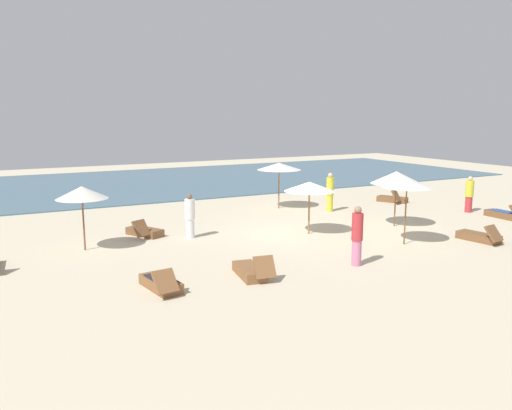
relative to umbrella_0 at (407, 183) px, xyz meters
name	(u,v)px	position (x,y,z in m)	size (l,w,h in m)	color
ground_plane	(293,233)	(-2.58, 3.27, -2.17)	(60.00, 60.00, 0.00)	beige
ocean_water	(158,182)	(-2.58, 20.27, -2.14)	(48.00, 16.00, 0.06)	#476B7F
umbrella_0	(407,183)	(0.00, 0.00, 0.00)	(1.76, 1.76, 2.33)	brown
umbrella_1	(279,166)	(-0.33, 8.21, -0.13)	(2.12, 2.12, 2.22)	brown
umbrella_2	(396,178)	(1.78, 2.44, -0.16)	(2.07, 2.07, 2.27)	brown
umbrella_3	(82,193)	(-10.13, 4.48, -0.20)	(1.72, 1.72, 2.19)	brown
umbrella_4	(309,187)	(-2.06, 2.97, -0.35)	(1.93, 1.93, 2.01)	olive
lounger_0	(480,237)	(2.74, -0.96, -2.00)	(0.81, 1.75, 0.70)	brown
lounger_1	(393,199)	(5.78, 6.93, -2.00)	(1.29, 1.72, 0.74)	brown
lounger_2	(251,271)	(-6.52, -0.77, -2.00)	(0.85, 1.73, 0.73)	brown
lounger_3	(161,283)	(-9.10, -0.64, -2.00)	(0.81, 1.75, 0.69)	brown
lounger_4	(504,214)	(7.25, 1.47, -2.00)	(0.66, 1.72, 0.67)	brown
lounger_5	(144,232)	(-7.77, 5.55, -2.00)	(1.26, 1.74, 0.73)	brown
person_0	(469,194)	(6.99, 3.17, -1.33)	(0.53, 0.53, 1.69)	#BF3338
person_1	(357,236)	(-3.15, -1.27, -1.24)	(0.36, 0.36, 1.84)	#D17299
person_2	(190,216)	(-6.33, 4.48, -1.35)	(0.53, 0.53, 1.66)	white
person_3	(330,192)	(1.38, 6.39, -1.25)	(0.46, 0.46, 1.83)	yellow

